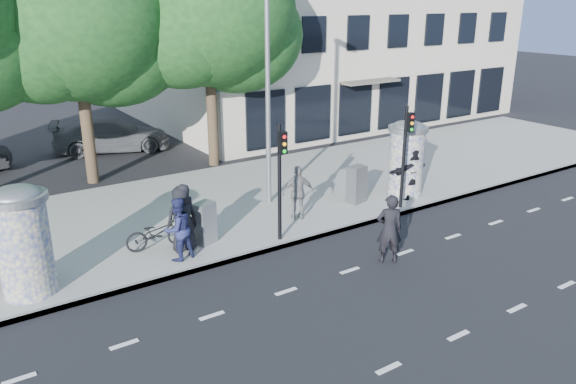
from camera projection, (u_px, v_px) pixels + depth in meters
ground at (387, 293)px, 13.60m from camera, size 120.00×120.00×0.00m
sidewalk at (237, 201)px, 19.47m from camera, size 40.00×8.00×0.15m
curb at (303, 240)px, 16.37m from camera, size 40.00×0.10×0.16m
lane_dash_near at (458, 336)px, 11.86m from camera, size 32.00×0.12×0.01m
lane_dash_far at (350, 270)px, 14.70m from camera, size 32.00×0.12×0.01m
ad_column_left at (23, 238)px, 12.87m from camera, size 1.36×1.36×2.65m
ad_column_right at (406, 157)px, 19.51m from camera, size 1.36×1.36×2.65m
traffic_pole_near at (281, 171)px, 15.54m from camera, size 0.22×0.31×3.40m
traffic_pole_far at (406, 147)px, 18.05m from camera, size 0.22×0.31×3.40m
street_lamp at (269, 64)px, 17.67m from camera, size 0.25×0.93×8.00m
tree_near_left at (74, 19)px, 19.78m from camera, size 6.80×6.80×8.97m
tree_center at (207, 10)px, 21.99m from camera, size 7.00×7.00×9.30m
building at (310, 11)px, 33.64m from camera, size 20.30×15.85×12.00m
ped_a at (182, 219)px, 15.23m from camera, size 0.91×0.60×1.86m
ped_b at (184, 217)px, 15.27m from camera, size 0.71×0.48×1.92m
ped_c at (178, 229)px, 14.73m from camera, size 0.96×0.83×1.73m
ped_e at (298, 193)px, 17.48m from camera, size 1.15×0.90×1.73m
ped_f at (411, 172)px, 19.31m from camera, size 1.78×0.75×1.88m
man_road at (389, 229)px, 14.87m from camera, size 0.84×0.75×1.92m
bicycle at (157, 233)px, 15.52m from camera, size 0.80×1.80×0.92m
cabinet_left at (205, 223)px, 15.81m from camera, size 0.69×0.60×1.21m
cabinet_right at (356, 184)px, 18.99m from camera, size 0.69×0.56×1.28m
car_right at (111, 135)px, 25.95m from camera, size 3.48×5.59×1.51m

